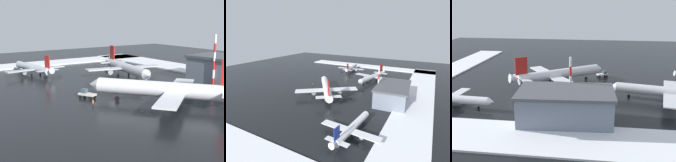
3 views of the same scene
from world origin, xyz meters
TOP-DOWN VIEW (x-y plane):
  - ground_plane at (0.00, 0.00)m, footprint 240.00×240.00m
  - snow_bank_far at (0.00, -50.00)m, footprint 152.00×16.00m
  - airplane_far_rear at (-15.04, -5.31)m, footprint 34.01×29.78m
  - airplane_foreground_jet at (-42.96, -33.47)m, footprint 26.41×21.90m
  - airplane_distant_tail at (21.14, -19.72)m, footprint 33.61×28.12m
  - pushback_tug at (1.95, 7.46)m, footprint 5.10×3.98m
  - ground_crew_beside_wing at (-15.27, -4.36)m, footprint 0.36×0.36m
  - ground_crew_near_tug at (-6.29, 10.45)m, footprint 0.36×0.36m
  - antenna_mast at (-7.34, -31.84)m, footprint 0.70×0.70m
  - cargo_hangar at (-7.69, -39.30)m, footprint 25.88×16.52m
  - traffic_cone_near_nose at (-4.01, -7.47)m, footprint 0.36×0.36m
  - traffic_cone_mid_line at (-4.63, -12.80)m, footprint 0.36×0.36m
  - traffic_cone_wingtip_side at (-16.32, 3.34)m, footprint 0.36×0.36m

SIDE VIEW (x-z plane):
  - ground_plane at x=0.00m, z-range 0.00..0.00m
  - snow_bank_far at x=0.00m, z-range 0.00..0.50m
  - traffic_cone_near_nose at x=-4.01m, z-range 0.00..0.55m
  - traffic_cone_mid_line at x=-4.63m, z-range 0.00..0.55m
  - traffic_cone_wingtip_side at x=-16.32m, z-range 0.00..0.55m
  - ground_crew_beside_wing at x=-15.27m, z-range 0.12..1.83m
  - ground_crew_near_tug at x=-6.29m, z-range 0.12..1.83m
  - pushback_tug at x=1.95m, z-range 0.03..2.53m
  - airplane_foreground_jet at x=-42.96m, z-range -1.33..6.51m
  - airplane_distant_tail at x=21.14m, z-range -1.70..8.34m
  - airplane_far_rear at x=-15.04m, z-range -2.01..9.86m
  - cargo_hangar at x=-7.69m, z-range 0.04..8.84m
  - antenna_mast at x=-7.34m, z-range 0.00..16.03m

